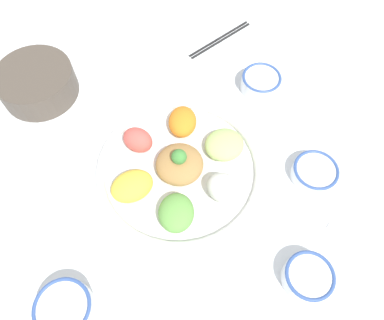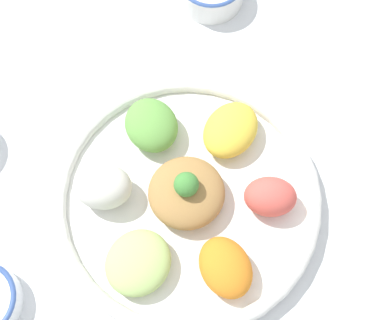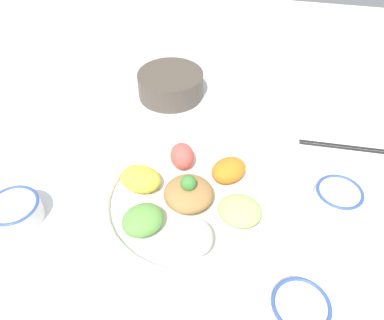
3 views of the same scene
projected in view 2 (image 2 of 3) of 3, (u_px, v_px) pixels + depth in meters
The scene contains 2 objects.
ground_plane at pixel (215, 200), 0.77m from camera, with size 2.40×2.40×0.00m, color white.
salad_platter at pixel (185, 196), 0.75m from camera, with size 0.38×0.38×0.09m.
Camera 2 is at (-0.23, -0.06, 0.73)m, focal length 50.00 mm.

